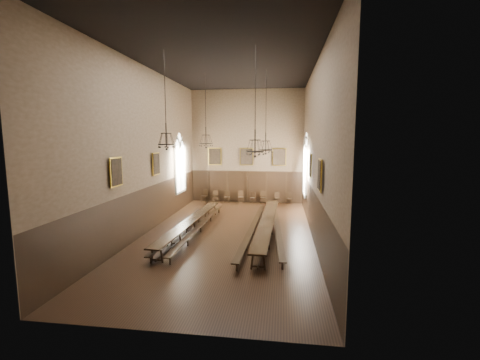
% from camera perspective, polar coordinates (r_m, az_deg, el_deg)
% --- Properties ---
extents(floor, '(9.00, 18.00, 0.02)m').
position_cam_1_polar(floor, '(17.69, -2.12, -9.59)').
color(floor, black).
rests_on(floor, ground).
extents(ceiling, '(9.00, 18.00, 0.02)m').
position_cam_1_polar(ceiling, '(17.34, -2.28, 20.23)').
color(ceiling, black).
rests_on(ceiling, ground).
extents(wall_back, '(9.00, 0.02, 9.00)m').
position_cam_1_polar(wall_back, '(25.85, 1.22, 5.96)').
color(wall_back, '#765F48').
rests_on(wall_back, ground).
extents(wall_front, '(9.00, 0.02, 9.00)m').
position_cam_1_polar(wall_front, '(8.21, -12.97, 2.55)').
color(wall_front, '#765F48').
rests_on(wall_front, ground).
extents(wall_left, '(0.02, 18.00, 9.00)m').
position_cam_1_polar(wall_left, '(18.24, -16.35, 5.04)').
color(wall_left, '#765F48').
rests_on(wall_left, ground).
extents(wall_right, '(0.02, 18.00, 9.00)m').
position_cam_1_polar(wall_right, '(16.76, 13.24, 4.95)').
color(wall_right, '#765F48').
rests_on(wall_right, ground).
extents(wainscot_panelling, '(9.00, 18.00, 2.50)m').
position_cam_1_polar(wainscot_panelling, '(17.36, -2.14, -5.62)').
color(wainscot_panelling, black).
rests_on(wainscot_panelling, floor).
extents(table_left, '(1.14, 9.55, 0.74)m').
position_cam_1_polar(table_left, '(17.95, -8.73, -8.15)').
color(table_left, black).
rests_on(table_left, floor).
extents(table_right, '(1.00, 10.58, 0.82)m').
position_cam_1_polar(table_right, '(17.55, 4.85, -8.32)').
color(table_right, black).
rests_on(table_right, floor).
extents(bench_left_outer, '(0.61, 9.37, 0.42)m').
position_cam_1_polar(bench_left_outer, '(18.05, -10.62, -8.45)').
color(bench_left_outer, black).
rests_on(bench_left_outer, floor).
extents(bench_left_inner, '(0.48, 10.14, 0.46)m').
position_cam_1_polar(bench_left_inner, '(18.05, -6.99, -8.31)').
color(bench_left_inner, black).
rests_on(bench_left_inner, floor).
extents(bench_right_inner, '(0.70, 10.54, 0.47)m').
position_cam_1_polar(bench_right_inner, '(17.48, 2.29, -8.74)').
color(bench_right_inner, black).
rests_on(bench_right_inner, floor).
extents(bench_right_outer, '(0.91, 10.06, 0.45)m').
position_cam_1_polar(bench_right_outer, '(17.58, 6.64, -8.73)').
color(bench_right_outer, black).
rests_on(bench_right_outer, floor).
extents(chair_0, '(0.56, 0.56, 1.01)m').
position_cam_1_polar(chair_0, '(26.43, -6.31, -3.21)').
color(chair_0, black).
rests_on(chair_0, floor).
extents(chair_1, '(0.54, 0.54, 0.95)m').
position_cam_1_polar(chair_1, '(26.19, -4.35, -3.32)').
color(chair_1, black).
rests_on(chair_1, floor).
extents(chair_2, '(0.41, 0.41, 0.89)m').
position_cam_1_polar(chair_2, '(26.11, -2.33, -3.38)').
color(chair_2, black).
rests_on(chair_2, floor).
extents(chair_3, '(0.51, 0.51, 0.96)m').
position_cam_1_polar(chair_3, '(25.85, 0.16, -3.44)').
color(chair_3, black).
rests_on(chair_3, floor).
extents(chair_4, '(0.48, 0.48, 0.86)m').
position_cam_1_polar(chair_4, '(25.86, 2.29, -3.51)').
color(chair_4, black).
rests_on(chair_4, floor).
extents(chair_5, '(0.48, 0.48, 0.97)m').
position_cam_1_polar(chair_5, '(25.67, 4.13, -3.53)').
color(chair_5, black).
rests_on(chair_5, floor).
extents(chair_6, '(0.50, 0.50, 0.90)m').
position_cam_1_polar(chair_6, '(25.72, 6.68, -3.59)').
color(chair_6, black).
rests_on(chair_6, floor).
extents(chair_7, '(0.39, 0.39, 0.88)m').
position_cam_1_polar(chair_7, '(25.68, 8.73, -3.65)').
color(chair_7, black).
rests_on(chair_7, floor).
extents(chandelier_back_left, '(0.82, 0.82, 4.31)m').
position_cam_1_polar(chandelier_back_left, '(19.77, -6.07, 7.29)').
color(chandelier_back_left, black).
rests_on(chandelier_back_left, ceiling).
extents(chandelier_back_right, '(0.80, 0.80, 4.65)m').
position_cam_1_polar(chandelier_back_right, '(18.71, 4.59, 6.35)').
color(chandelier_back_right, black).
rests_on(chandelier_back_right, ceiling).
extents(chandelier_front_left, '(0.77, 0.77, 4.24)m').
position_cam_1_polar(chandelier_front_left, '(14.90, -12.96, 7.37)').
color(chandelier_front_left, black).
rests_on(chandelier_front_left, ceiling).
extents(chandelier_front_right, '(0.76, 0.76, 4.53)m').
position_cam_1_polar(chandelier_front_right, '(13.77, 2.69, 6.48)').
color(chandelier_front_right, black).
rests_on(chandelier_front_right, ceiling).
extents(portrait_back_0, '(1.10, 0.12, 1.40)m').
position_cam_1_polar(portrait_back_0, '(26.17, -4.50, 4.20)').
color(portrait_back_0, '#B28E2A').
rests_on(portrait_back_0, wall_back).
extents(portrait_back_1, '(1.10, 0.12, 1.40)m').
position_cam_1_polar(portrait_back_1, '(25.75, 1.18, 4.17)').
color(portrait_back_1, '#B28E2A').
rests_on(portrait_back_1, wall_back).
extents(portrait_back_2, '(1.10, 0.12, 1.40)m').
position_cam_1_polar(portrait_back_2, '(25.59, 6.99, 4.10)').
color(portrait_back_2, '#B28E2A').
rests_on(portrait_back_2, wall_back).
extents(portrait_left_0, '(0.12, 1.00, 1.30)m').
position_cam_1_polar(portrait_left_0, '(19.16, -14.70, 2.80)').
color(portrait_left_0, '#B28E2A').
rests_on(portrait_left_0, wall_left).
extents(portrait_left_1, '(0.12, 1.00, 1.30)m').
position_cam_1_polar(portrait_left_1, '(15.11, -21.16, 1.35)').
color(portrait_left_1, '#B28E2A').
rests_on(portrait_left_1, wall_left).
extents(portrait_right_0, '(0.12, 1.00, 1.30)m').
position_cam_1_polar(portrait_right_0, '(17.79, 12.44, 2.52)').
color(portrait_right_0, '#B28E2A').
rests_on(portrait_right_0, wall_right).
extents(portrait_right_1, '(0.12, 1.00, 1.30)m').
position_cam_1_polar(portrait_right_1, '(13.33, 14.03, 0.88)').
color(portrait_right_1, '#B28E2A').
rests_on(portrait_right_1, wall_right).
extents(window_right, '(0.20, 2.20, 4.60)m').
position_cam_1_polar(window_right, '(22.29, 11.59, 2.74)').
color(window_right, white).
rests_on(window_right, wall_right).
extents(window_left, '(0.20, 2.20, 4.60)m').
position_cam_1_polar(window_left, '(23.41, -10.62, 2.98)').
color(window_left, white).
rests_on(window_left, wall_left).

